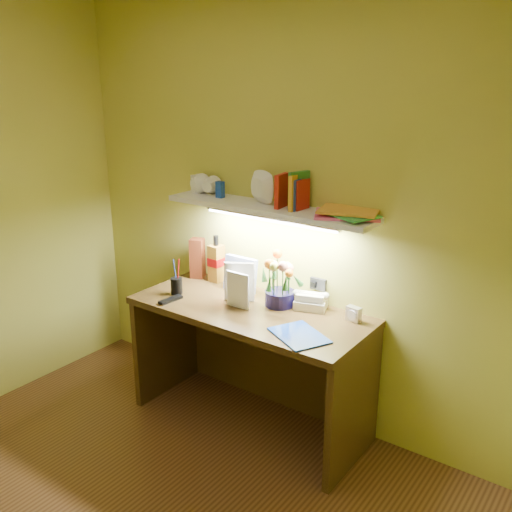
{
  "coord_description": "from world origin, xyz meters",
  "views": [
    {
      "loc": [
        1.79,
        -1.21,
        2.04
      ],
      "look_at": [
        -0.06,
        1.35,
        1.01
      ],
      "focal_mm": 40.0,
      "sensor_mm": 36.0,
      "label": 1
    }
  ],
  "objects_px": {
    "flower_bouquet": "(280,280)",
    "desk_clock": "(354,314)",
    "desk": "(250,367)",
    "telephone": "(311,300)",
    "whisky_bottle": "(216,258)"
  },
  "relations": [
    {
      "from": "flower_bouquet",
      "to": "desk_clock",
      "type": "relative_size",
      "value": 3.75
    },
    {
      "from": "desk",
      "to": "telephone",
      "type": "relative_size",
      "value": 7.95
    },
    {
      "from": "flower_bouquet",
      "to": "whisky_bottle",
      "type": "bearing_deg",
      "value": 170.07
    },
    {
      "from": "telephone",
      "to": "whisky_bottle",
      "type": "distance_m",
      "value": 0.73
    },
    {
      "from": "desk",
      "to": "desk_clock",
      "type": "distance_m",
      "value": 0.72
    },
    {
      "from": "flower_bouquet",
      "to": "whisky_bottle",
      "type": "distance_m",
      "value": 0.56
    },
    {
      "from": "flower_bouquet",
      "to": "telephone",
      "type": "distance_m",
      "value": 0.21
    },
    {
      "from": "desk",
      "to": "flower_bouquet",
      "type": "bearing_deg",
      "value": 50.18
    },
    {
      "from": "desk",
      "to": "whisky_bottle",
      "type": "relative_size",
      "value": 4.6
    },
    {
      "from": "flower_bouquet",
      "to": "telephone",
      "type": "relative_size",
      "value": 1.73
    },
    {
      "from": "desk",
      "to": "whisky_bottle",
      "type": "height_order",
      "value": "whisky_bottle"
    },
    {
      "from": "telephone",
      "to": "desk_clock",
      "type": "distance_m",
      "value": 0.28
    },
    {
      "from": "whisky_bottle",
      "to": "flower_bouquet",
      "type": "bearing_deg",
      "value": -9.93
    },
    {
      "from": "flower_bouquet",
      "to": "telephone",
      "type": "xyz_separation_m",
      "value": [
        0.17,
        0.06,
        -0.1
      ]
    },
    {
      "from": "flower_bouquet",
      "to": "desk_clock",
      "type": "bearing_deg",
      "value": 6.69
    }
  ]
}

